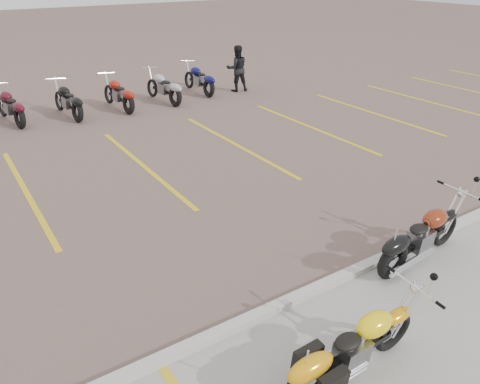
# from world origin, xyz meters

# --- Properties ---
(ground) EXTENTS (100.00, 100.00, 0.00)m
(ground) POSITION_xyz_m (0.00, 0.00, 0.00)
(ground) COLOR brown
(ground) RESTS_ON ground
(curb) EXTENTS (60.00, 0.18, 0.12)m
(curb) POSITION_xyz_m (0.00, -2.00, 0.06)
(curb) COLOR #ADAAA3
(curb) RESTS_ON ground
(parking_stripes) EXTENTS (38.00, 5.50, 0.01)m
(parking_stripes) POSITION_xyz_m (0.00, 4.00, 0.00)
(parking_stripes) COLOR gold
(parking_stripes) RESTS_ON ground
(yellow_cruiser) EXTENTS (2.05, 0.31, 0.85)m
(yellow_cruiser) POSITION_xyz_m (-0.50, -3.40, 0.42)
(yellow_cruiser) COLOR black
(yellow_cruiser) RESTS_ON ground
(flame_cruiser) EXTENTS (2.14, 0.38, 0.88)m
(flame_cruiser) POSITION_xyz_m (2.18, -2.29, 0.44)
(flame_cruiser) COLOR black
(flame_cruiser) RESTS_ON ground
(person_b) EXTENTS (0.98, 0.86, 1.71)m
(person_b) POSITION_xyz_m (5.94, 8.94, 0.85)
(person_b) COLOR black
(person_b) RESTS_ON ground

